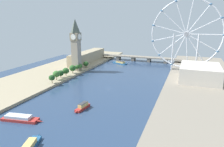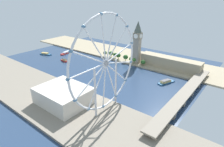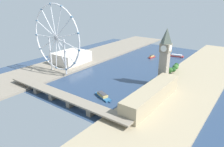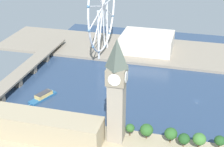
{
  "view_description": "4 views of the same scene",
  "coord_description": "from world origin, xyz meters",
  "px_view_note": "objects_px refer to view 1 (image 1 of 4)",
  "views": [
    {
      "loc": [
        93.12,
        -231.31,
        84.51
      ],
      "look_at": [
        -9.94,
        39.42,
        7.94
      ],
      "focal_mm": 33.37,
      "sensor_mm": 36.0,
      "label": 1
    },
    {
      "loc": [
        233.49,
        242.3,
        132.82
      ],
      "look_at": [
        14.17,
        69.77,
        13.14
      ],
      "focal_mm": 30.42,
      "sensor_mm": 36.0,
      "label": 2
    },
    {
      "loc": [
        -187.71,
        331.97,
        123.91
      ],
      "look_at": [
        -0.8,
        79.07,
        7.61
      ],
      "focal_mm": 33.35,
      "sensor_mm": 36.0,
      "label": 3
    },
    {
      "loc": [
        -279.97,
        8.85,
        160.31
      ],
      "look_at": [
        8.6,
        85.08,
        14.07
      ],
      "focal_mm": 53.1,
      "sensor_mm": 36.0,
      "label": 4
    }
  ],
  "objects_px": {
    "tour_boat_0": "(82,107)",
    "tour_boat_1": "(20,118)",
    "tour_boat_2": "(120,63)",
    "parliament_block": "(88,57)",
    "riverside_hall": "(200,73)",
    "river_bridge": "(141,58)",
    "tour_boat_3": "(29,147)",
    "ferris_wheel": "(186,34)",
    "clock_tower": "(76,44)"
  },
  "relations": [
    {
      "from": "clock_tower",
      "to": "river_bridge",
      "type": "height_order",
      "value": "clock_tower"
    },
    {
      "from": "tour_boat_2",
      "to": "river_bridge",
      "type": "bearing_deg",
      "value": -108.29
    },
    {
      "from": "ferris_wheel",
      "to": "tour_boat_0",
      "type": "bearing_deg",
      "value": -114.37
    },
    {
      "from": "riverside_hall",
      "to": "river_bridge",
      "type": "bearing_deg",
      "value": 132.88
    },
    {
      "from": "tour_boat_1",
      "to": "parliament_block",
      "type": "bearing_deg",
      "value": 93.31
    },
    {
      "from": "tour_boat_3",
      "to": "ferris_wheel",
      "type": "bearing_deg",
      "value": -37.0
    },
    {
      "from": "parliament_block",
      "to": "tour_boat_2",
      "type": "relative_size",
      "value": 3.28
    },
    {
      "from": "riverside_hall",
      "to": "tour_boat_2",
      "type": "relative_size",
      "value": 1.85
    },
    {
      "from": "tour_boat_2",
      "to": "clock_tower",
      "type": "bearing_deg",
      "value": 82.62
    },
    {
      "from": "parliament_block",
      "to": "tour_boat_1",
      "type": "distance_m",
      "value": 237.33
    },
    {
      "from": "river_bridge",
      "to": "tour_boat_1",
      "type": "distance_m",
      "value": 291.99
    },
    {
      "from": "parliament_block",
      "to": "tour_boat_3",
      "type": "relative_size",
      "value": 3.52
    },
    {
      "from": "river_bridge",
      "to": "tour_boat_2",
      "type": "distance_m",
      "value": 51.07
    },
    {
      "from": "river_bridge",
      "to": "tour_boat_2",
      "type": "xyz_separation_m",
      "value": [
        -32.58,
        -39.02,
        -4.99
      ]
    },
    {
      "from": "river_bridge",
      "to": "tour_boat_1",
      "type": "relative_size",
      "value": 5.37
    },
    {
      "from": "ferris_wheel",
      "to": "tour_boat_3",
      "type": "relative_size",
      "value": 3.53
    },
    {
      "from": "ferris_wheel",
      "to": "riverside_hall",
      "type": "relative_size",
      "value": 1.78
    },
    {
      "from": "clock_tower",
      "to": "tour_boat_0",
      "type": "bearing_deg",
      "value": -57.93
    },
    {
      "from": "clock_tower",
      "to": "tour_boat_2",
      "type": "height_order",
      "value": "clock_tower"
    },
    {
      "from": "ferris_wheel",
      "to": "riverside_hall",
      "type": "distance_m",
      "value": 73.09
    },
    {
      "from": "ferris_wheel",
      "to": "tour_boat_3",
      "type": "bearing_deg",
      "value": -108.65
    },
    {
      "from": "tour_boat_0",
      "to": "tour_boat_1",
      "type": "relative_size",
      "value": 0.6
    },
    {
      "from": "clock_tower",
      "to": "ferris_wheel",
      "type": "height_order",
      "value": "ferris_wheel"
    },
    {
      "from": "tour_boat_0",
      "to": "parliament_block",
      "type": "bearing_deg",
      "value": -147.39
    },
    {
      "from": "river_bridge",
      "to": "tour_boat_0",
      "type": "bearing_deg",
      "value": -89.84
    },
    {
      "from": "river_bridge",
      "to": "tour_boat_3",
      "type": "height_order",
      "value": "river_bridge"
    },
    {
      "from": "parliament_block",
      "to": "riverside_hall",
      "type": "xyz_separation_m",
      "value": [
        199.7,
        -56.95,
        0.34
      ]
    },
    {
      "from": "tour_boat_3",
      "to": "clock_tower",
      "type": "bearing_deg",
      "value": 3.17
    },
    {
      "from": "tour_boat_1",
      "to": "tour_boat_2",
      "type": "relative_size",
      "value": 1.1
    },
    {
      "from": "riverside_hall",
      "to": "tour_boat_1",
      "type": "distance_m",
      "value": 226.79
    },
    {
      "from": "clock_tower",
      "to": "tour_boat_1",
      "type": "height_order",
      "value": "clock_tower"
    },
    {
      "from": "tour_boat_3",
      "to": "tour_boat_0",
      "type": "bearing_deg",
      "value": -20.08
    },
    {
      "from": "tour_boat_2",
      "to": "tour_boat_3",
      "type": "relative_size",
      "value": 1.07
    },
    {
      "from": "riverside_hall",
      "to": "tour_boat_3",
      "type": "height_order",
      "value": "riverside_hall"
    },
    {
      "from": "ferris_wheel",
      "to": "tour_boat_1",
      "type": "distance_m",
      "value": 262.3
    },
    {
      "from": "clock_tower",
      "to": "riverside_hall",
      "type": "distance_m",
      "value": 189.14
    },
    {
      "from": "ferris_wheel",
      "to": "tour_boat_3",
      "type": "height_order",
      "value": "ferris_wheel"
    },
    {
      "from": "tour_boat_1",
      "to": "tour_boat_3",
      "type": "bearing_deg",
      "value": -49.16
    },
    {
      "from": "clock_tower",
      "to": "tour_boat_2",
      "type": "relative_size",
      "value": 2.38
    },
    {
      "from": "tour_boat_2",
      "to": "tour_boat_3",
      "type": "distance_m",
      "value": 281.91
    },
    {
      "from": "riverside_hall",
      "to": "tour_boat_2",
      "type": "xyz_separation_m",
      "value": [
        -140.0,
        76.68,
        -11.11
      ]
    },
    {
      "from": "parliament_block",
      "to": "riverside_hall",
      "type": "distance_m",
      "value": 207.66
    },
    {
      "from": "riverside_hall",
      "to": "tour_boat_3",
      "type": "xyz_separation_m",
      "value": [
        -108.83,
        -203.5,
        -11.34
      ]
    },
    {
      "from": "parliament_block",
      "to": "tour_boat_1",
      "type": "relative_size",
      "value": 2.97
    },
    {
      "from": "clock_tower",
      "to": "riverside_hall",
      "type": "height_order",
      "value": "clock_tower"
    },
    {
      "from": "ferris_wheel",
      "to": "tour_boat_0",
      "type": "xyz_separation_m",
      "value": [
        -83.72,
        -184.8,
        -58.22
      ]
    },
    {
      "from": "clock_tower",
      "to": "tour_boat_3",
      "type": "height_order",
      "value": "clock_tower"
    },
    {
      "from": "parliament_block",
      "to": "riverside_hall",
      "type": "relative_size",
      "value": 1.77
    },
    {
      "from": "river_bridge",
      "to": "tour_boat_3",
      "type": "distance_m",
      "value": 319.24
    },
    {
      "from": "tour_boat_2",
      "to": "parliament_block",
      "type": "bearing_deg",
      "value": 39.86
    }
  ]
}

